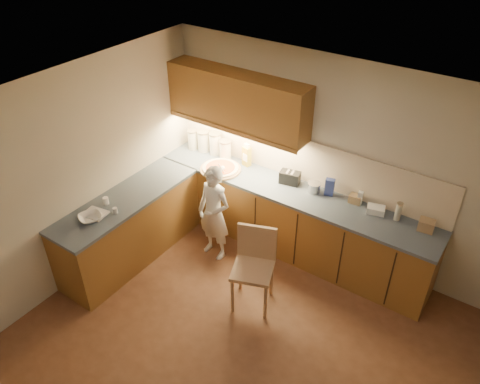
{
  "coord_description": "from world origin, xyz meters",
  "views": [
    {
      "loc": [
        1.84,
        -2.64,
        4.2
      ],
      "look_at": [
        -0.8,
        1.2,
        1.0
      ],
      "focal_mm": 35.0,
      "sensor_mm": 36.0,
      "label": 1
    }
  ],
  "objects_px": {
    "child": "(214,213)",
    "wooden_chair": "(254,262)",
    "pizza_on_board": "(221,169)",
    "toaster": "(290,178)",
    "oil_jug": "(247,156)"
  },
  "relations": [
    {
      "from": "child",
      "to": "wooden_chair",
      "type": "relative_size",
      "value": 1.32
    },
    {
      "from": "pizza_on_board",
      "to": "toaster",
      "type": "bearing_deg",
      "value": 15.39
    },
    {
      "from": "oil_jug",
      "to": "toaster",
      "type": "relative_size",
      "value": 1.17
    },
    {
      "from": "pizza_on_board",
      "to": "toaster",
      "type": "relative_size",
      "value": 1.98
    },
    {
      "from": "oil_jug",
      "to": "toaster",
      "type": "xyz_separation_m",
      "value": [
        0.7,
        -0.05,
        -0.07
      ]
    },
    {
      "from": "child",
      "to": "pizza_on_board",
      "type": "bearing_deg",
      "value": 122.15
    },
    {
      "from": "oil_jug",
      "to": "toaster",
      "type": "height_order",
      "value": "oil_jug"
    },
    {
      "from": "wooden_chair",
      "to": "toaster",
      "type": "bearing_deg",
      "value": 80.33
    },
    {
      "from": "wooden_chair",
      "to": "child",
      "type": "bearing_deg",
      "value": 135.18
    },
    {
      "from": "pizza_on_board",
      "to": "oil_jug",
      "type": "bearing_deg",
      "value": 55.1
    },
    {
      "from": "oil_jug",
      "to": "pizza_on_board",
      "type": "bearing_deg",
      "value": -124.9
    },
    {
      "from": "pizza_on_board",
      "to": "child",
      "type": "relative_size",
      "value": 0.42
    },
    {
      "from": "pizza_on_board",
      "to": "oil_jug",
      "type": "relative_size",
      "value": 1.7
    },
    {
      "from": "wooden_chair",
      "to": "pizza_on_board",
      "type": "bearing_deg",
      "value": 120.33
    },
    {
      "from": "pizza_on_board",
      "to": "child",
      "type": "bearing_deg",
      "value": -61.78
    }
  ]
}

